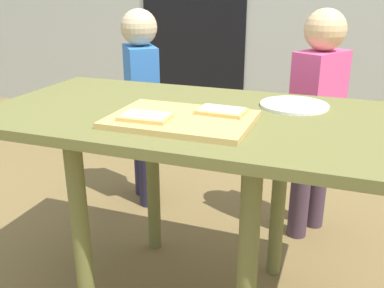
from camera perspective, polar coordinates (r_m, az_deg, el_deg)
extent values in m
cube|color=black|center=(3.73, 0.17, 18.35)|extent=(0.90, 0.02, 2.00)
cube|color=brown|center=(1.41, -0.30, 3.67)|extent=(1.33, 0.72, 0.03)
cylinder|color=brown|center=(1.46, -14.35, -12.37)|extent=(0.06, 0.06, 0.71)
cylinder|color=brown|center=(1.27, 7.26, -17.19)|extent=(0.06, 0.06, 0.71)
cylinder|color=brown|center=(1.87, -5.18, -4.20)|extent=(0.06, 0.06, 0.71)
cylinder|color=brown|center=(1.73, 11.38, -6.68)|extent=(0.06, 0.06, 0.71)
cube|color=tan|center=(1.29, -1.41, 3.28)|extent=(0.42, 0.30, 0.02)
cube|color=tan|center=(1.27, -6.17, 3.54)|extent=(0.15, 0.10, 0.01)
cube|color=beige|center=(1.27, -6.19, 3.85)|extent=(0.14, 0.09, 0.00)
cube|color=tan|center=(1.33, 3.89, 4.32)|extent=(0.15, 0.10, 0.01)
cube|color=beige|center=(1.32, 3.90, 4.61)|extent=(0.14, 0.09, 0.00)
cylinder|color=white|center=(1.50, 13.33, 5.02)|extent=(0.23, 0.23, 0.01)
cylinder|color=#29253B|center=(2.43, -6.61, -1.68)|extent=(0.09, 0.09, 0.45)
cylinder|color=#29253B|center=(2.30, -5.95, -2.93)|extent=(0.09, 0.09, 0.45)
cube|color=blue|center=(2.23, -6.70, 7.73)|extent=(0.26, 0.28, 0.39)
sphere|color=#CEB58B|center=(2.19, -7.02, 15.05)|extent=(0.18, 0.18, 0.18)
cylinder|color=#463340|center=(2.18, 16.21, -5.04)|extent=(0.09, 0.09, 0.45)
cylinder|color=#463340|center=(2.07, 14.07, -6.20)|extent=(0.09, 0.09, 0.45)
cube|color=#E54C8C|center=(1.98, 16.31, 5.73)|extent=(0.24, 0.28, 0.42)
sphere|color=#E1B782|center=(1.93, 17.19, 14.23)|extent=(0.17, 0.17, 0.17)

